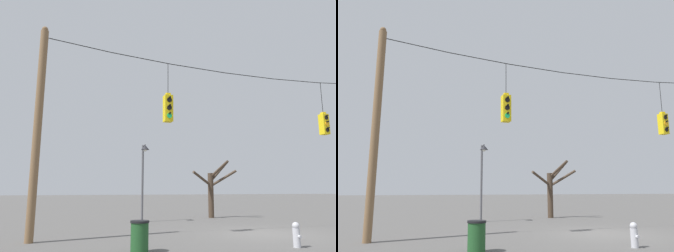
{
  "view_description": "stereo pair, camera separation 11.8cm",
  "coord_description": "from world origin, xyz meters",
  "views": [
    {
      "loc": [
        -8.01,
        -11.78,
        1.74
      ],
      "look_at": [
        -3.9,
        0.42,
        4.24
      ],
      "focal_mm": 35.0,
      "sensor_mm": 36.0,
      "label": 1
    },
    {
      "loc": [
        -7.9,
        -11.82,
        1.74
      ],
      "look_at": [
        -3.9,
        0.42,
        4.24
      ],
      "focal_mm": 35.0,
      "sensor_mm": 36.0,
      "label": 2
    }
  ],
  "objects": [
    {
      "name": "ground_plane",
      "position": [
        0.0,
        0.0,
        0.0
      ],
      "size": [
        200.0,
        200.0,
        0.0
      ],
      "primitive_type": "plane",
      "color": "#565451"
    },
    {
      "name": "utility_pole_left",
      "position": [
        -8.76,
        0.42,
        3.85
      ],
      "size": [
        0.28,
        0.28,
        7.73
      ],
      "color": "brown",
      "rests_on": "ground_plane"
    },
    {
      "name": "span_wire",
      "position": [
        0.0,
        0.42,
        6.97
      ],
      "size": [
        17.52,
        0.03,
        0.55
      ],
      "color": "black"
    },
    {
      "name": "traffic_light_near_left_pole",
      "position": [
        -3.9,
        0.41,
        4.98
      ],
      "size": [
        0.34,
        0.46,
        2.48
      ],
      "color": "yellow"
    },
    {
      "name": "traffic_light_near_right_pole",
      "position": [
        4.01,
        0.41,
        4.84
      ],
      "size": [
        0.34,
        0.46,
        2.58
      ],
      "color": "yellow"
    },
    {
      "name": "street_lamp",
      "position": [
        -3.46,
        5.95,
        3.12
      ],
      "size": [
        0.46,
        0.79,
        4.22
      ],
      "color": "#515156",
      "rests_on": "ground_plane"
    },
    {
      "name": "bare_tree",
      "position": [
        1.41,
        7.32,
        1.83
      ],
      "size": [
        3.01,
        1.48,
        3.63
      ],
      "color": "#423326",
      "rests_on": "ground_plane"
    },
    {
      "name": "fire_hydrant",
      "position": [
        -0.94,
        -3.11,
        0.38
      ],
      "size": [
        0.22,
        0.3,
        0.75
      ],
      "color": "silver",
      "rests_on": "ground_plane"
    },
    {
      "name": "trash_bin",
      "position": [
        -5.69,
        -2.38,
        0.44
      ],
      "size": [
        0.54,
        0.54,
        0.87
      ],
      "color": "#1E4C23",
      "rests_on": "ground_plane"
    }
  ]
}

